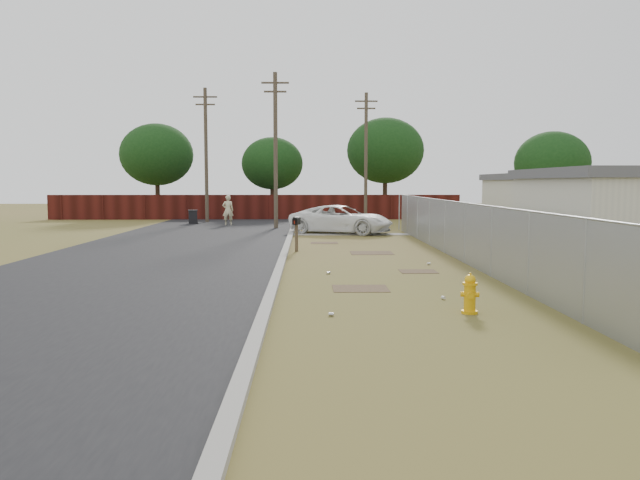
{
  "coord_description": "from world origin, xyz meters",
  "views": [
    {
      "loc": [
        -2.12,
        -20.54,
        2.67
      ],
      "look_at": [
        -1.79,
        -3.49,
        1.1
      ],
      "focal_mm": 35.0,
      "sensor_mm": 36.0,
      "label": 1
    }
  ],
  "objects_px": {
    "pickup_truck": "(342,219)",
    "trash_bin": "(193,217)",
    "pedestrian": "(228,210)",
    "mailbox": "(296,224)",
    "fire_hydrant": "(470,294)"
  },
  "relations": [
    {
      "from": "pickup_truck",
      "to": "trash_bin",
      "type": "xyz_separation_m",
      "value": [
        -9.24,
        7.81,
        -0.28
      ]
    },
    {
      "from": "pickup_truck",
      "to": "pedestrian",
      "type": "relative_size",
      "value": 2.82
    },
    {
      "from": "pickup_truck",
      "to": "pedestrian",
      "type": "height_order",
      "value": "pedestrian"
    },
    {
      "from": "mailbox",
      "to": "pedestrian",
      "type": "bearing_deg",
      "value": 106.89
    },
    {
      "from": "mailbox",
      "to": "pickup_truck",
      "type": "relative_size",
      "value": 0.25
    },
    {
      "from": "fire_hydrant",
      "to": "pickup_truck",
      "type": "relative_size",
      "value": 0.16
    },
    {
      "from": "pickup_truck",
      "to": "pedestrian",
      "type": "distance_m",
      "value": 9.34
    },
    {
      "from": "mailbox",
      "to": "pedestrian",
      "type": "relative_size",
      "value": 0.72
    },
    {
      "from": "pickup_truck",
      "to": "trash_bin",
      "type": "relative_size",
      "value": 5.89
    },
    {
      "from": "mailbox",
      "to": "pedestrian",
      "type": "height_order",
      "value": "pedestrian"
    },
    {
      "from": "pedestrian",
      "to": "mailbox",
      "type": "bearing_deg",
      "value": 96.59
    },
    {
      "from": "fire_hydrant",
      "to": "pickup_truck",
      "type": "height_order",
      "value": "pickup_truck"
    },
    {
      "from": "fire_hydrant",
      "to": "mailbox",
      "type": "relative_size",
      "value": 0.62
    },
    {
      "from": "pedestrian",
      "to": "pickup_truck",
      "type": "bearing_deg",
      "value": 126.36
    },
    {
      "from": "fire_hydrant",
      "to": "trash_bin",
      "type": "relative_size",
      "value": 0.92
    }
  ]
}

